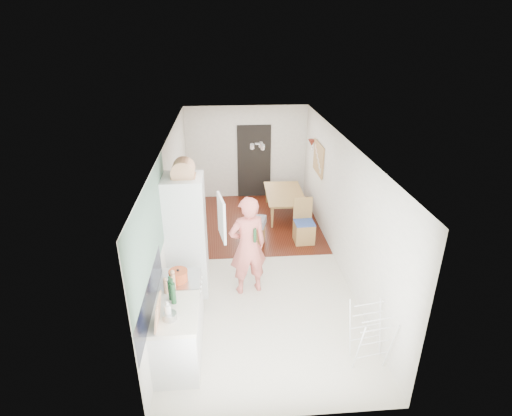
{
  "coord_description": "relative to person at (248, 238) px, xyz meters",
  "views": [
    {
      "loc": [
        -0.57,
        -6.82,
        4.31
      ],
      "look_at": [
        -0.01,
        0.2,
        1.12
      ],
      "focal_mm": 28.0,
      "sensor_mm": 36.0,
      "label": 1
    }
  ],
  "objects": [
    {
      "name": "bread_bin",
      "position": [
        -1.0,
        0.13,
        1.18
      ],
      "size": [
        0.39,
        0.37,
        0.2
      ],
      "primitive_type": null,
      "rotation": [
        0.0,
        0.0,
        -0.02
      ],
      "color": "tan",
      "rests_on": "fridge_housing"
    },
    {
      "name": "floor",
      "position": [
        0.24,
        0.9,
        -1.07
      ],
      "size": [
        3.2,
        7.0,
        0.01
      ],
      "primitive_type": "cube",
      "color": "beige",
      "rests_on": "ground"
    },
    {
      "name": "steel_pan",
      "position": [
        -1.1,
        -1.8,
        -0.11
      ],
      "size": [
        0.19,
        0.19,
        0.09
      ],
      "primitive_type": "cylinder",
      "rotation": [
        0.0,
        0.0,
        -0.09
      ],
      "color": "#B9B9BB",
      "rests_on": "worktop"
    },
    {
      "name": "fridge_door",
      "position": [
        -0.42,
        -0.18,
        0.48
      ],
      "size": [
        0.14,
        0.56,
        0.7
      ],
      "primitive_type": "cube",
      "rotation": [
        0.0,
        0.0,
        -1.4
      ],
      "color": "silver",
      "rests_on": "room_shell"
    },
    {
      "name": "wood_floor_overlay",
      "position": [
        0.24,
        2.75,
        -1.07
      ],
      "size": [
        3.2,
        3.3,
        0.01
      ],
      "primitive_type": "cube",
      "color": "#4F1F0F",
      "rests_on": "room_shell"
    },
    {
      "name": "pepper_mill_back",
      "position": [
        -1.13,
        -1.12,
        -0.04
      ],
      "size": [
        0.07,
        0.07,
        0.22
      ],
      "primitive_type": "cylinder",
      "rotation": [
        0.0,
        0.0,
        -0.17
      ],
      "color": "tan",
      "rests_on": "worktop"
    },
    {
      "name": "room_shell",
      "position": [
        0.24,
        0.9,
        0.18
      ],
      "size": [
        3.2,
        7.0,
        2.5
      ],
      "primitive_type": null,
      "color": "white",
      "rests_on": "ground"
    },
    {
      "name": "stool",
      "position": [
        0.27,
        1.69,
        -0.84
      ],
      "size": [
        0.44,
        0.44,
        0.46
      ],
      "primitive_type": null,
      "rotation": [
        0.0,
        0.0,
        -0.3
      ],
      "color": "olive",
      "rests_on": "floor"
    },
    {
      "name": "pinboard_frame",
      "position": [
        1.8,
        2.8,
        0.48
      ],
      "size": [
        0.0,
        0.94,
        0.74
      ],
      "primitive_type": "cube",
      "color": "olive",
      "rests_on": "room_shell"
    },
    {
      "name": "bottle_a",
      "position": [
        -1.13,
        -1.39,
        -0.0
      ],
      "size": [
        0.09,
        0.09,
        0.29
      ],
      "primitive_type": "cylinder",
      "rotation": [
        0.0,
        0.0,
        0.29
      ],
      "color": "#1A4323",
      "rests_on": "worktop"
    },
    {
      "name": "chopping_boards",
      "position": [
        -1.22,
        -1.92,
        0.05
      ],
      "size": [
        0.05,
        0.3,
        0.41
      ],
      "primitive_type": null,
      "rotation": [
        0.0,
        0.0,
        0.04
      ],
      "color": "tan",
      "rests_on": "worktop"
    },
    {
      "name": "grey_drape",
      "position": [
        0.27,
        1.65,
        -0.53
      ],
      "size": [
        0.47,
        0.47,
        0.17
      ],
      "primitive_type": "cube",
      "rotation": [
        0.0,
        0.0,
        -0.26
      ],
      "color": "gray",
      "rests_on": "stool"
    },
    {
      "name": "drying_rack",
      "position": [
        1.57,
        -1.81,
        -0.63
      ],
      "size": [
        0.52,
        0.48,
        0.89
      ],
      "primitive_type": null,
      "rotation": [
        0.0,
        0.0,
        0.16
      ],
      "color": "silver",
      "rests_on": "floor"
    },
    {
      "name": "cooker_top",
      "position": [
        -1.06,
        -0.9,
        -0.17
      ],
      "size": [
        0.6,
        0.6,
        0.04
      ],
      "primitive_type": "cube",
      "color": "#B9B9BB",
      "rests_on": "room_shell"
    },
    {
      "name": "red_casserole",
      "position": [
        -1.07,
        -0.95,
        -0.07
      ],
      "size": [
        0.33,
        0.33,
        0.16
      ],
      "primitive_type": "cylinder",
      "rotation": [
        0.0,
        0.0,
        -0.22
      ],
      "color": "#C1471F",
      "rests_on": "cooker_top"
    },
    {
      "name": "pepper_mill_front",
      "position": [
        -1.22,
        -1.25,
        -0.05
      ],
      "size": [
        0.06,
        0.06,
        0.2
      ],
      "primitive_type": "cylinder",
      "rotation": [
        0.0,
        0.0,
        -0.19
      ],
      "color": "tan",
      "rests_on": "worktop"
    },
    {
      "name": "tile_splashback",
      "position": [
        -1.35,
        -1.65,
        0.08
      ],
      "size": [
        0.02,
        1.9,
        0.5
      ],
      "primitive_type": "cube",
      "color": "black",
      "rests_on": "room_shell"
    },
    {
      "name": "held_bottle",
      "position": [
        0.11,
        -0.11,
        0.1
      ],
      "size": [
        0.05,
        0.05,
        0.25
      ],
      "primitive_type": "cylinder",
      "color": "#1A4323",
      "rests_on": "person"
    },
    {
      "name": "bottle_c",
      "position": [
        -1.12,
        -1.78,
        -0.05
      ],
      "size": [
        0.1,
        0.1,
        0.2
      ],
      "primitive_type": "cylinder",
      "rotation": [
        0.0,
        0.0,
        -0.31
      ],
      "color": "silver",
      "rests_on": "worktop"
    },
    {
      "name": "bottle_b",
      "position": [
        -1.09,
        -1.48,
        0.0
      ],
      "size": [
        0.07,
        0.07,
        0.31
      ],
      "primitive_type": "cylinder",
      "rotation": [
        0.0,
        0.0,
        -0.04
      ],
      "color": "#1A4323",
      "rests_on": "worktop"
    },
    {
      "name": "dining_chair",
      "position": [
        1.32,
        1.67,
        -0.58
      ],
      "size": [
        0.43,
        0.43,
        0.98
      ],
      "primitive_type": null,
      "rotation": [
        0.0,
        0.0,
        0.04
      ],
      "color": "olive",
      "rests_on": "floor"
    },
    {
      "name": "sage_wall_panel",
      "position": [
        -1.35,
        -1.1,
        0.78
      ],
      "size": [
        0.02,
        3.0,
        1.3
      ],
      "primitive_type": "cube",
      "color": "slate",
      "rests_on": "room_shell"
    },
    {
      "name": "dining_table",
      "position": [
        1.13,
        3.13,
        -0.83
      ],
      "size": [
        0.81,
        1.41,
        0.49
      ],
      "primitive_type": "imported",
      "rotation": [
        0.0,
        0.0,
        1.55
      ],
      "color": "olive",
      "rests_on": "floor"
    },
    {
      "name": "range_cooker",
      "position": [
        -1.06,
        -0.9,
        -0.63
      ],
      "size": [
        0.6,
        0.6,
        0.88
      ],
      "primitive_type": "cube",
      "color": "silver",
      "rests_on": "room_shell"
    },
    {
      "name": "person",
      "position": [
        0.0,
        0.0,
        0.0
      ],
      "size": [
        0.89,
        0.69,
        2.14
      ],
      "primitive_type": "imported",
      "rotation": [
        0.0,
        0.0,
        3.39
      ],
      "color": "#D4675D",
      "rests_on": "floor"
    },
    {
      "name": "worktop",
      "position": [
        -1.06,
        -1.65,
        -0.18
      ],
      "size": [
        0.62,
        0.92,
        0.06
      ],
      "primitive_type": "cube",
      "color": "beige",
      "rests_on": "room_shell"
    },
    {
      "name": "fridge_housing",
      "position": [
        -1.03,
        0.12,
        0.0
      ],
      "size": [
        0.66,
        0.66,
        2.15
      ],
      "primitive_type": "cube",
      "color": "silver",
      "rests_on": "room_shell"
    },
    {
      "name": "base_cabinet",
      "position": [
        -1.06,
        -1.65,
        -0.64
      ],
      "size": [
        0.6,
        0.9,
        0.86
      ],
      "primitive_type": "cube",
      "color": "silver",
      "rests_on": "room_shell"
    },
    {
      "name": "fridge_interior",
      "position": [
        -0.72,
        0.12,
        0.48
      ],
      "size": [
        0.02,
        0.52,
        0.66
      ],
      "primitive_type": "cube",
      "color": "white",
      "rests_on": "room_shell"
    },
    {
      "name": "pinboard",
      "position": [
        1.82,
        2.8,
        0.48
      ],
      "size": [
        0.03,
        0.9,
        0.7
      ],
      "primitive_type": "cube",
      "color": "tan",
      "rests_on": "room_shell"
    },
    {
      "name": "doorway_recess",
      "position": [
        0.44,
        4.38,
        -0.07
      ],
      "size": [
        0.9,
        0.04,
        2.0
      ],
      "primitive_type": "cube",
      "color": "black",
      "rests_on": "room_shell"
    },
    {
      "name": "wall_sconce",
      "position": [
        1.78,
        3.45,
        0.68
      ],
      "size": [
        0.18,
        0.18,
        0.16
      ],
      "primitive_type": "cone",
      "color": "maroon",
      "rests_on": "room_shell"
    }
  ]
}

